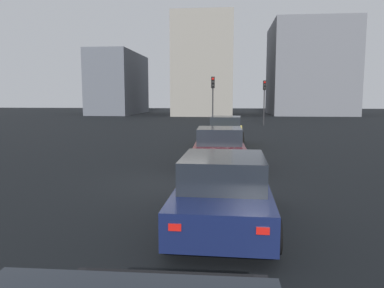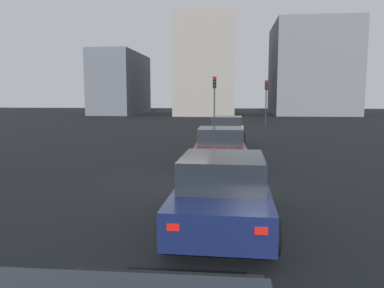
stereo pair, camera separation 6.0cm
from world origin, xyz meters
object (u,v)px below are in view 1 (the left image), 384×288
(traffic_light_near_right, at_px, (213,92))
(car_yellow_left_lead, at_px, (226,132))
(car_maroon_left_second, at_px, (219,148))
(car_navy_left_third, at_px, (223,192))
(traffic_light_near_left, at_px, (264,93))

(traffic_light_near_right, bearing_deg, car_yellow_left_lead, 1.85)
(car_maroon_left_second, bearing_deg, traffic_light_near_right, 1.86)
(traffic_light_near_right, bearing_deg, car_maroon_left_second, -1.66)
(car_maroon_left_second, height_order, traffic_light_near_right, traffic_light_near_right)
(car_navy_left_third, bearing_deg, car_yellow_left_lead, 1.44)
(car_maroon_left_second, distance_m, traffic_light_near_left, 22.33)
(car_yellow_left_lead, relative_size, traffic_light_near_right, 1.04)
(car_yellow_left_lead, xyz_separation_m, traffic_light_near_right, (9.27, 1.16, 2.30))
(car_maroon_left_second, xyz_separation_m, traffic_light_near_right, (15.62, 0.99, 2.34))
(car_yellow_left_lead, height_order, traffic_light_near_left, traffic_light_near_left)
(car_maroon_left_second, height_order, traffic_light_near_left, traffic_light_near_left)
(car_maroon_left_second, bearing_deg, car_navy_left_third, -179.37)
(car_navy_left_third, distance_m, traffic_light_near_right, 22.58)
(car_maroon_left_second, bearing_deg, car_yellow_left_lead, -3.30)
(car_yellow_left_lead, height_order, car_navy_left_third, car_yellow_left_lead)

